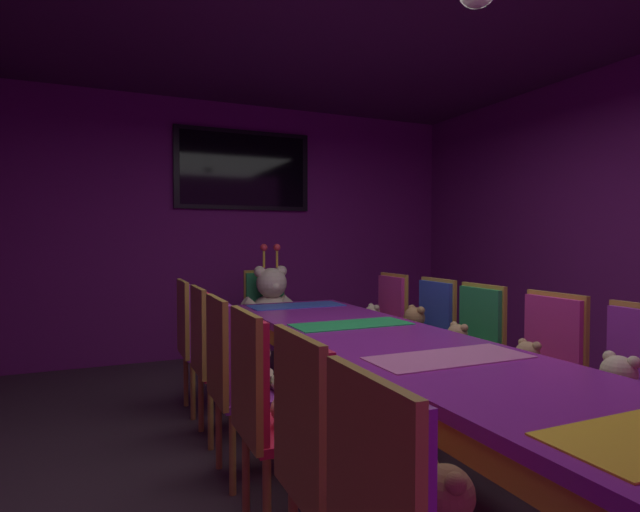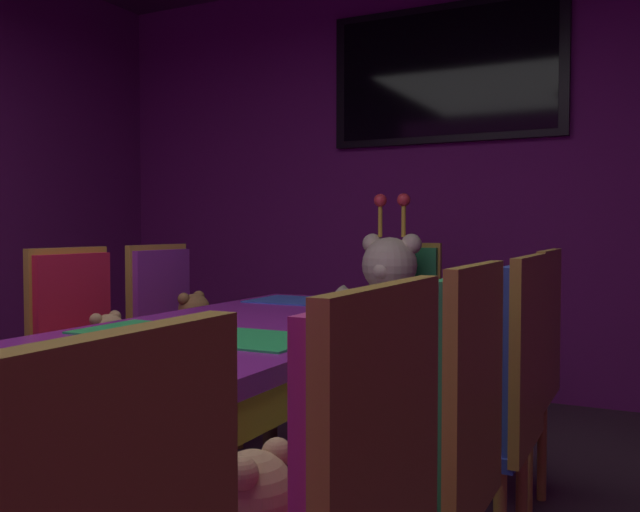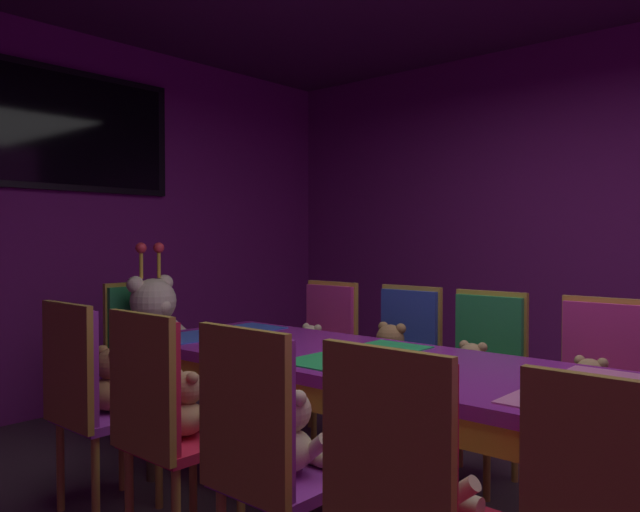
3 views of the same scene
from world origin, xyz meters
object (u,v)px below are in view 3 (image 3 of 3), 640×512
object	(u,v)px
king_teddy_bear	(154,328)
teddy_right_3	(471,373)
teddy_left_3	(291,436)
wall_tv	(75,131)
chair_left_2	(401,486)
teddy_left_2	(430,477)
chair_left_3	(261,443)
teddy_right_2	(589,391)
chair_right_4	(404,352)
chair_right_2	(600,381)
chair_left_5	(84,387)
teddy_left_5	(113,383)
chair_right_3	(484,365)
chair_left_4	(159,410)
chair_right_5	(325,342)
teddy_left_4	(189,407)
teddy_right_4	(390,356)
banquet_table	(457,390)
throne_chair	(140,343)
teddy_right_5	(310,348)

from	to	relation	value
king_teddy_bear	teddy_right_3	bearing A→B (deg)	20.33
teddy_left_3	wall_tv	size ratio (longest dim) A/B	0.21
chair_left_2	teddy_left_2	world-z (taller)	chair_left_2
teddy_left_2	chair_left_3	distance (m)	0.57
teddy_left_2	teddy_right_2	xyz separation A→B (m)	(1.38, 0.00, -0.01)
chair_right_4	chair_right_2	bearing A→B (deg)	89.65
chair_left_5	teddy_right_2	distance (m)	2.29
teddy_left_5	chair_right_3	bearing A→B (deg)	-36.41
chair_right_2	teddy_left_5	bearing A→B (deg)	-48.02
teddy_left_3	chair_left_4	distance (m)	0.61
teddy_right_2	chair_right_5	distance (m)	1.71
teddy_left_5	king_teddy_bear	distance (m)	1.00
teddy_left_2	king_teddy_bear	distance (m)	2.52
teddy_left_4	wall_tv	bearing A→B (deg)	73.08
teddy_right_4	chair_right_5	size ratio (longest dim) A/B	0.35
chair_right_2	chair_right_5	bearing A→B (deg)	-89.26
chair_right_4	king_teddy_bear	size ratio (longest dim) A/B	1.26
chair_left_4	teddy_left_2	bearing A→B (deg)	-82.93
teddy_right_2	chair_right_4	size ratio (longest dim) A/B	0.29
chair_left_3	teddy_left_3	size ratio (longest dim) A/B	3.13
teddy_left_2	chair_right_5	bearing A→B (deg)	48.66
teddy_right_4	king_teddy_bear	size ratio (longest dim) A/B	0.44
chair_left_4	chair_right_3	xyz separation A→B (m)	(1.65, -0.55, 0.00)
banquet_table	teddy_right_3	bearing A→B (deg)	23.47
chair_right_3	throne_chair	world-z (taller)	same
teddy_right_2	chair_right_3	world-z (taller)	chair_right_3
chair_right_2	chair_left_3	bearing A→B (deg)	-18.05
chair_right_2	chair_right_4	world-z (taller)	same
teddy_left_5	teddy_left_3	bearing A→B (deg)	-89.86
banquet_table	teddy_left_5	distance (m)	1.58
chair_right_5	teddy_left_2	bearing A→B (deg)	48.66
chair_left_4	chair_right_5	bearing A→B (deg)	18.97
chair_right_3	teddy_right_5	bearing A→B (deg)	-82.39
teddy_left_5	teddy_right_3	distance (m)	1.77
wall_tv	banquet_table	bearing A→B (deg)	-90.00
teddy_left_2	throne_chair	bearing A→B (deg)	75.06
chair_left_2	chair_left_3	distance (m)	0.55
teddy_left_5	throne_chair	bearing A→B (deg)	51.40
teddy_left_4	teddy_right_5	xyz separation A→B (m)	(1.36, 0.56, -0.00)
teddy_left_3	teddy_right_5	distance (m)	1.79
chair_right_2	teddy_right_4	xyz separation A→B (m)	(-0.14, 1.11, 0.00)
chair_right_4	throne_chair	size ratio (longest dim) A/B	1.00
teddy_left_3	teddy_right_3	size ratio (longest dim) A/B	1.07
chair_left_4	king_teddy_bear	bearing A→B (deg)	56.91
teddy_right_4	chair_left_4	bearing A→B (deg)	-1.14
teddy_left_2	chair_left_5	world-z (taller)	chair_left_5
banquet_table	teddy_right_3	distance (m)	0.74
banquet_table	chair_right_3	size ratio (longest dim) A/B	3.54
chair_right_2	wall_tv	xyz separation A→B (m)	(-0.84, 3.40, 1.45)
chair_left_3	chair_left_5	bearing A→B (deg)	90.17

